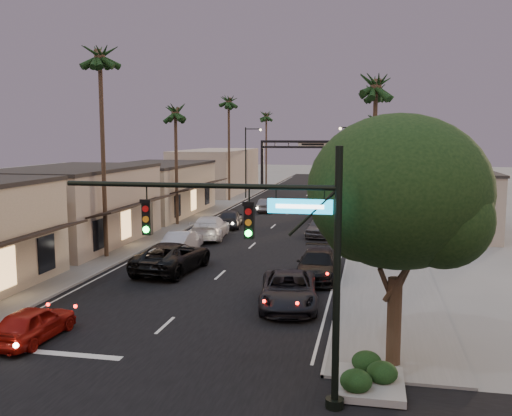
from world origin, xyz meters
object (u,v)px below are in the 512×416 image
at_px(oncoming_red, 33,323).
at_px(oncoming_pickup, 172,257).
at_px(palm_lc, 175,107).
at_px(palm_ld, 229,98).
at_px(streetlight_right, 356,163).
at_px(palm_rb, 376,89).
at_px(curbside_black, 318,265).
at_px(streetlight_left, 248,157).
at_px(traffic_signal, 272,238).
at_px(corner_tree, 400,198).
at_px(oncoming_silver, 183,241).
at_px(arch, 313,153).
at_px(palm_lb, 100,50).
at_px(palm_rc, 375,116).
at_px(curbside_near, 289,290).
at_px(palm_ra, 376,80).
at_px(palm_far, 266,113).

relative_size(oncoming_red, oncoming_pickup, 0.65).
xyz_separation_m(palm_lc, palm_ld, (0.00, 19.00, 1.95)).
distance_m(streetlight_right, palm_rb, 7.35).
bearing_deg(curbside_black, streetlight_left, 107.62).
bearing_deg(palm_rb, traffic_signal, -94.16).
distance_m(corner_tree, oncoming_silver, 22.75).
height_order(arch, palm_lc, palm_lc).
bearing_deg(palm_lb, palm_rc, 67.73).
bearing_deg(curbside_near, palm_lb, 140.68).
bearing_deg(palm_lb, oncoming_pickup, -25.71).
bearing_deg(palm_lc, oncoming_silver, -68.82).
xyz_separation_m(arch, curbside_black, (5.62, -50.70, -4.73)).
distance_m(palm_rc, oncoming_pickup, 47.16).
bearing_deg(palm_ra, oncoming_silver, 176.39).
bearing_deg(palm_lb, curbside_near, -31.51).
bearing_deg(palm_lb, streetlight_right, 55.99).
bearing_deg(curbside_near, oncoming_red, -152.47).
height_order(palm_lb, palm_rb, palm_lb).
height_order(palm_rc, oncoming_silver, palm_rc).
height_order(corner_tree, streetlight_right, streetlight_right).
relative_size(oncoming_silver, curbside_black, 0.83).
bearing_deg(oncoming_pickup, palm_lc, -65.57).
relative_size(palm_ra, oncoming_silver, 2.85).
distance_m(palm_far, curbside_black, 61.26).
bearing_deg(corner_tree, streetlight_right, 93.89).
bearing_deg(oncoming_red, curbside_near, -142.58).
bearing_deg(arch, traffic_signal, -85.07).
height_order(streetlight_left, palm_ra, palm_ra).
xyz_separation_m(oncoming_pickup, curbside_near, (7.79, -5.51, -0.09)).
bearing_deg(corner_tree, arch, 98.62).
distance_m(arch, palm_rb, 28.24).
bearing_deg(palm_lc, arch, 75.80).
bearing_deg(oncoming_pickup, corner_tree, 142.42).
bearing_deg(traffic_signal, palm_lb, 128.44).
xyz_separation_m(streetlight_right, palm_far, (-15.22, 33.00, 6.11)).
bearing_deg(curbside_black, streetlight_right, 86.77).
distance_m(corner_tree, palm_rb, 37.12).
xyz_separation_m(palm_rb, palm_far, (-16.90, 34.00, -0.97)).
relative_size(palm_ra, curbside_near, 2.31).
height_order(palm_rc, curbside_black, palm_rc).
bearing_deg(palm_lc, palm_ld, 90.00).
distance_m(traffic_signal, palm_ld, 53.47).
bearing_deg(oncoming_red, palm_rc, -100.88).
xyz_separation_m(palm_far, oncoming_silver, (4.03, -53.19, -10.68)).
relative_size(palm_ld, palm_rb, 1.00).
bearing_deg(palm_ld, corner_tree, -69.19).
distance_m(palm_ld, palm_far, 23.02).
xyz_separation_m(traffic_signal, palm_rc, (2.91, 60.00, 5.39)).
xyz_separation_m(palm_far, curbside_near, (13.07, -64.20, -10.65)).
xyz_separation_m(traffic_signal, palm_ra, (2.91, 20.00, 6.36)).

